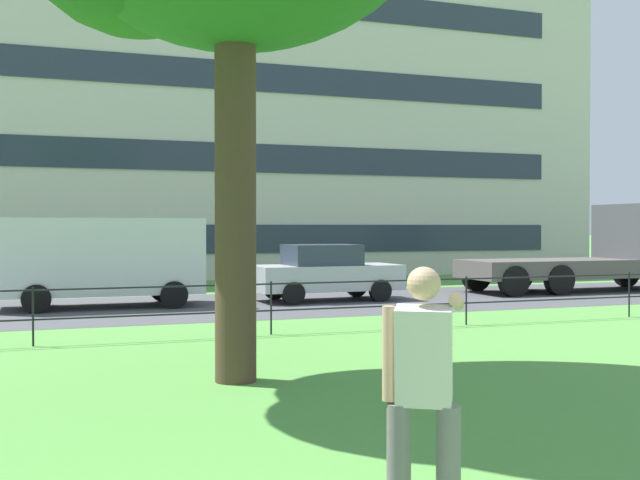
{
  "coord_description": "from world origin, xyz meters",
  "views": [
    {
      "loc": [
        0.14,
        -1.22,
        2.02
      ],
      "look_at": [
        3.46,
        7.92,
        1.85
      ],
      "focal_mm": 43.2,
      "sensor_mm": 36.0,
      "label": 1
    }
  ],
  "objects_px": {
    "person_thrower": "(424,391)",
    "car_silver_far_left": "(325,272)",
    "panel_van_far_right": "(101,257)",
    "apartment_building_background": "(205,128)",
    "flatbed_truck_left": "(604,252)"
  },
  "relations": [
    {
      "from": "person_thrower",
      "to": "car_silver_far_left",
      "type": "height_order",
      "value": "person_thrower"
    },
    {
      "from": "panel_van_far_right",
      "to": "apartment_building_background",
      "type": "xyz_separation_m",
      "value": [
        5.48,
        13.96,
        5.17
      ]
    },
    {
      "from": "person_thrower",
      "to": "flatbed_truck_left",
      "type": "relative_size",
      "value": 0.24
    },
    {
      "from": "person_thrower",
      "to": "car_silver_far_left",
      "type": "bearing_deg",
      "value": 71.94
    },
    {
      "from": "car_silver_far_left",
      "to": "flatbed_truck_left",
      "type": "xyz_separation_m",
      "value": [
        9.55,
        0.23,
        0.44
      ]
    },
    {
      "from": "car_silver_far_left",
      "to": "flatbed_truck_left",
      "type": "height_order",
      "value": "flatbed_truck_left"
    },
    {
      "from": "person_thrower",
      "to": "flatbed_truck_left",
      "type": "distance_m",
      "value": 21.24
    },
    {
      "from": "flatbed_truck_left",
      "to": "apartment_building_background",
      "type": "relative_size",
      "value": 0.22
    },
    {
      "from": "panel_van_far_right",
      "to": "car_silver_far_left",
      "type": "bearing_deg",
      "value": -3.15
    },
    {
      "from": "person_thrower",
      "to": "apartment_building_background",
      "type": "distance_m",
      "value": 30.4
    },
    {
      "from": "person_thrower",
      "to": "apartment_building_background",
      "type": "bearing_deg",
      "value": 81.24
    },
    {
      "from": "panel_van_far_right",
      "to": "flatbed_truck_left",
      "type": "xyz_separation_m",
      "value": [
        15.46,
        -0.1,
        -0.05
      ]
    },
    {
      "from": "car_silver_far_left",
      "to": "flatbed_truck_left",
      "type": "relative_size",
      "value": 0.55
    },
    {
      "from": "flatbed_truck_left",
      "to": "apartment_building_background",
      "type": "xyz_separation_m",
      "value": [
        -9.98,
        14.05,
        5.23
      ]
    },
    {
      "from": "car_silver_far_left",
      "to": "flatbed_truck_left",
      "type": "distance_m",
      "value": 9.57
    }
  ]
}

